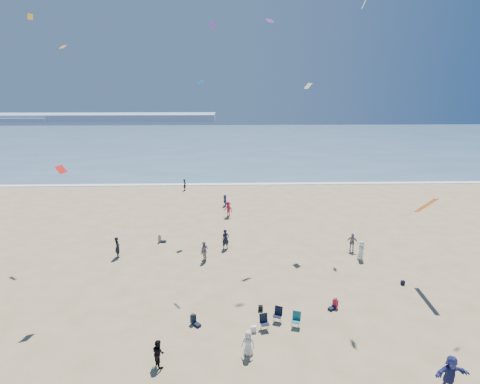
{
  "coord_description": "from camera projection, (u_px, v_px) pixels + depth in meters",
  "views": [
    {
      "loc": [
        1.38,
        -12.25,
        14.55
      ],
      "look_at": [
        2.0,
        8.0,
        8.95
      ],
      "focal_mm": 28.0,
      "sensor_mm": 36.0,
      "label": 1
    }
  ],
  "objects": [
    {
      "name": "ocean",
      "position": [
        224.0,
        141.0,
        107.16
      ],
      "size": [
        220.0,
        100.0,
        0.06
      ],
      "primitive_type": "cube",
      "color": "#476B84",
      "rests_on": "ground"
    },
    {
      "name": "surf_line",
      "position": [
        220.0,
        184.0,
        58.98
      ],
      "size": [
        220.0,
        1.2,
        0.08
      ],
      "primitive_type": "cube",
      "color": "white",
      "rests_on": "ground"
    },
    {
      "name": "headland_far",
      "position": [
        99.0,
        117.0,
        177.22
      ],
      "size": [
        110.0,
        20.0,
        3.2
      ],
      "primitive_type": "cube",
      "color": "#7A8EA8",
      "rests_on": "ground"
    },
    {
      "name": "headland_near",
      "position": [
        7.0,
        120.0,
        171.37
      ],
      "size": [
        40.0,
        14.0,
        2.0
      ],
      "primitive_type": "cube",
      "color": "#7A8EA8",
      "rests_on": "ground"
    },
    {
      "name": "standing_flyers",
      "position": [
        269.0,
        262.0,
        30.62
      ],
      "size": [
        22.27,
        46.01,
        1.95
      ],
      "color": "navy",
      "rests_on": "ground"
    },
    {
      "name": "seated_group",
      "position": [
        235.0,
        340.0,
        21.81
      ],
      "size": [
        15.02,
        27.95,
        0.84
      ],
      "color": "white",
      "rests_on": "ground"
    },
    {
      "name": "chair_cluster",
      "position": [
        279.0,
        319.0,
        23.62
      ],
      "size": [
        2.74,
        1.56,
        1.0
      ],
      "color": "black",
      "rests_on": "ground"
    },
    {
      "name": "white_tote",
      "position": [
        254.0,
        329.0,
        23.15
      ],
      "size": [
        0.35,
        0.2,
        0.4
      ],
      "primitive_type": "cube",
      "color": "white",
      "rests_on": "ground"
    },
    {
      "name": "black_backpack",
      "position": [
        261.0,
        308.0,
        25.37
      ],
      "size": [
        0.3,
        0.22,
        0.38
      ],
      "primitive_type": "cube",
      "color": "black",
      "rests_on": "ground"
    },
    {
      "name": "navy_bag",
      "position": [
        403.0,
        283.0,
        28.76
      ],
      "size": [
        0.28,
        0.18,
        0.34
      ],
      "primitive_type": "cube",
      "color": "black",
      "rests_on": "ground"
    },
    {
      "name": "kites_aloft",
      "position": [
        329.0,
        86.0,
        25.33
      ],
      "size": [
        37.25,
        43.73,
        30.15
      ],
      "color": "#1E8AEE",
      "rests_on": "ground"
    }
  ]
}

